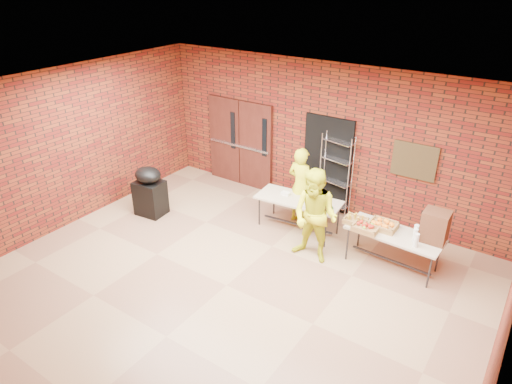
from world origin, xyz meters
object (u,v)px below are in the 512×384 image
table_left (299,202)px  table_right (394,236)px  coffee_dispenser (435,226)px  volunteer_man (315,216)px  volunteer_woman (301,186)px  wire_rack (336,175)px  covered_grill (150,191)px

table_left → table_right: 2.02m
table_left → table_right: table_left is taller
coffee_dispenser → volunteer_man: volunteer_man is taller
table_left → volunteer_woman: volunteer_woman is taller
coffee_dispenser → table_left: bearing=179.6°
volunteer_woman → volunteer_man: bearing=138.0°
wire_rack → covered_grill: bearing=-132.5°
table_right → covered_grill: size_ratio=1.55×
volunteer_woman → coffee_dispenser: bearing=-178.6°
covered_grill → volunteer_woman: volunteer_woman is taller
coffee_dispenser → volunteer_man: 2.01m
table_right → volunteer_man: volunteer_man is taller
table_left → volunteer_man: bearing=-50.4°
table_left → table_right: bearing=-9.8°
table_right → volunteer_woman: (-2.14, 0.45, 0.21)m
wire_rack → coffee_dispenser: (2.32, -1.05, 0.05)m
wire_rack → volunteer_woman: bearing=-107.8°
coffee_dispenser → volunteer_woman: (-2.75, 0.32, -0.13)m
table_right → covered_grill: 5.09m
volunteer_woman → volunteer_man: 1.37m
covered_grill → table_left: bearing=16.1°
table_right → volunteer_man: size_ratio=0.95×
table_left → coffee_dispenser: size_ratio=3.18×
table_right → covered_grill: covered_grill is taller
table_right → volunteer_woman: size_ratio=1.02×
table_left → coffee_dispenser: coffee_dispenser is taller
covered_grill → volunteer_man: bearing=1.1°
volunteer_man → table_left: bearing=136.6°
wire_rack → coffee_dispenser: wire_rack is taller
coffee_dispenser → volunteer_man: (-1.88, -0.73, -0.07)m
volunteer_man → volunteer_woman: bearing=131.6°
wire_rack → volunteer_man: bearing=-62.9°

